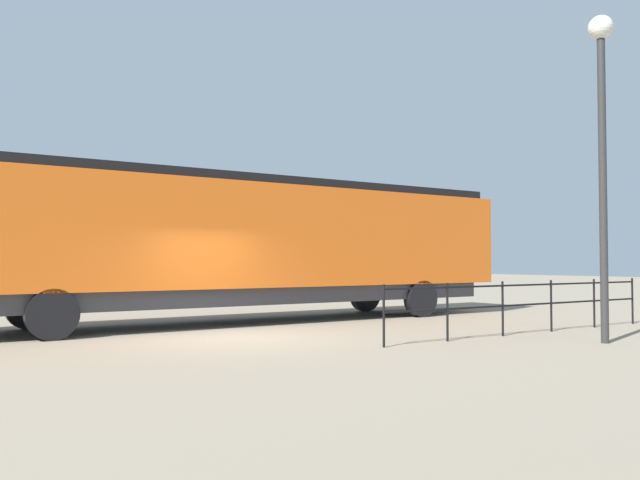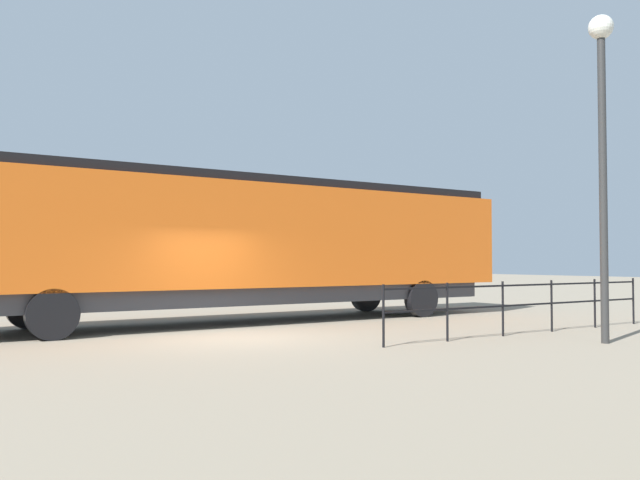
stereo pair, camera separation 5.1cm
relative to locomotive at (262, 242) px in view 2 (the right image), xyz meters
name	(u,v)px [view 2 (the right image)]	position (x,y,z in m)	size (l,w,h in m)	color
ground_plane	(235,338)	(3.17, -2.39, -2.22)	(120.00, 120.00, 0.00)	gray
locomotive	(262,242)	(0.00, 0.00, 0.00)	(3.04, 16.39, 3.94)	orange
lamp_post	(602,117)	(8.16, 3.53, 2.44)	(0.50, 0.50, 6.79)	#2D2D2D
platform_fence	(528,300)	(6.15, 3.64, -1.44)	(0.05, 8.63, 1.23)	black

